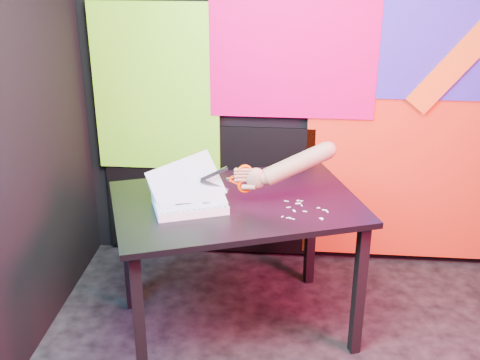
# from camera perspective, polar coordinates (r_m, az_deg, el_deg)

# --- Properties ---
(room) EXTENTS (3.01, 3.01, 2.71)m
(room) POSITION_cam_1_polar(r_m,az_deg,el_deg) (2.07, 11.60, 4.44)
(room) COLOR black
(room) RESTS_ON ground
(backdrop) EXTENTS (2.88, 0.05, 2.08)m
(backdrop) POSITION_cam_1_polar(r_m,az_deg,el_deg) (3.58, 9.87, 5.91)
(backdrop) COLOR red
(backdrop) RESTS_ON ground
(work_table) EXTENTS (1.37, 1.14, 0.75)m
(work_table) POSITION_cam_1_polar(r_m,az_deg,el_deg) (2.98, -0.35, -3.59)
(work_table) COLOR black
(work_table) RESTS_ON ground
(printout_stack) EXTENTS (0.41, 0.34, 0.26)m
(printout_stack) POSITION_cam_1_polar(r_m,az_deg,el_deg) (2.86, -4.82, -2.16)
(printout_stack) COLOR beige
(printout_stack) RESTS_ON work_table
(scissors) EXTENTS (0.25, 0.05, 0.15)m
(scissors) POSITION_cam_1_polar(r_m,az_deg,el_deg) (2.85, 0.12, 0.10)
(scissors) COLOR #BDBDBD
(scissors) RESTS_ON printout_stack
(hand_forearm) EXTENTS (0.47, 0.14, 0.23)m
(hand_forearm) POSITION_cam_1_polar(r_m,az_deg,el_deg) (2.85, 4.79, 1.34)
(hand_forearm) COLOR #9C6B54
(hand_forearm) RESTS_ON work_table
(paper_clippings) EXTENTS (0.22, 0.22, 0.00)m
(paper_clippings) POSITION_cam_1_polar(r_m,az_deg,el_deg) (2.86, 6.06, -2.79)
(paper_clippings) COLOR white
(paper_clippings) RESTS_ON work_table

